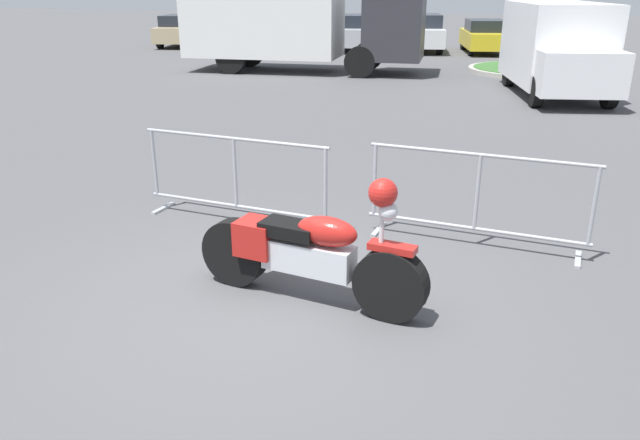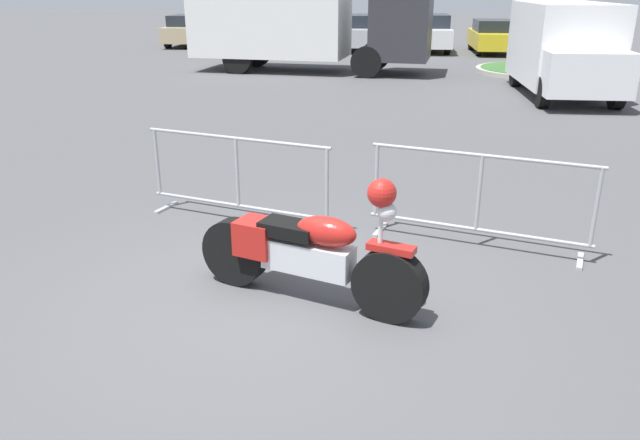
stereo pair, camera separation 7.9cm
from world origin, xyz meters
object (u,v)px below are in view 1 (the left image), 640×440
at_px(parked_car_red, 239,31).
at_px(parked_car_yellow, 484,36).
at_px(parked_car_blue, 296,31).
at_px(parked_car_silver, 357,32).
at_px(crowd_barrier_near, 235,178).
at_px(parked_car_white, 420,32).
at_px(parked_car_tan, 183,30).
at_px(delivery_van, 557,46).
at_px(crowd_barrier_far, 477,198).
at_px(motorcycle, 308,252).
at_px(box_truck, 290,20).

bearing_deg(parked_car_red, parked_car_yellow, -98.21).
distance_m(parked_car_blue, parked_car_silver, 2.73).
distance_m(crowd_barrier_near, parked_car_white, 21.44).
xyz_separation_m(crowd_barrier_near, parked_car_tan, (-11.20, 20.76, 0.15)).
bearing_deg(parked_car_silver, parked_car_tan, 82.64).
bearing_deg(delivery_van, parked_car_blue, -144.85).
xyz_separation_m(crowd_barrier_far, parked_car_tan, (-14.06, 20.76, 0.15)).
relative_size(motorcycle, parked_car_white, 0.47).
relative_size(crowd_barrier_far, delivery_van, 0.47).
xyz_separation_m(parked_car_tan, parked_car_blue, (5.45, 0.20, 0.04)).
bearing_deg(motorcycle, parked_car_blue, 118.18).
bearing_deg(parked_car_silver, delivery_van, -153.85).
bearing_deg(parked_car_blue, crowd_barrier_far, -167.66).
distance_m(box_truck, parked_car_yellow, 9.90).
xyz_separation_m(crowd_barrier_near, parked_car_silver, (-3.02, 21.14, 0.20)).
distance_m(parked_car_red, parked_car_yellow, 10.91).
xyz_separation_m(parked_car_tan, parked_car_red, (2.73, 0.19, 0.00)).
relative_size(box_truck, parked_car_white, 1.64).
xyz_separation_m(box_truck, parked_car_blue, (-2.13, 7.44, -0.89)).
bearing_deg(parked_car_white, box_truck, 147.25).
xyz_separation_m(motorcycle, parked_car_yellow, (1.00, 23.03, 0.20)).
distance_m(crowd_barrier_far, delivery_van, 11.05).
xyz_separation_m(crowd_barrier_near, parked_car_white, (-0.30, 21.44, 0.22)).
xyz_separation_m(delivery_van, parked_car_blue, (-10.19, 10.04, -0.49)).
relative_size(box_truck, delivery_van, 1.48).
bearing_deg(parked_car_yellow, parked_car_white, 77.07).
bearing_deg(parked_car_blue, crowd_barrier_near, -174.65).
height_order(crowd_barrier_far, parked_car_white, parked_car_white).
bearing_deg(delivery_van, box_truck, -118.15).
distance_m(crowd_barrier_far, parked_car_blue, 22.66).
distance_m(parked_car_red, parked_car_white, 8.19).
height_order(crowd_barrier_far, parked_car_yellow, parked_car_yellow).
height_order(box_truck, parked_car_blue, box_truck).
height_order(box_truck, parked_car_tan, box_truck).
xyz_separation_m(box_truck, delivery_van, (8.06, -2.60, -0.39)).
relative_size(delivery_van, parked_car_tan, 1.22).
height_order(crowd_barrier_near, delivery_van, delivery_van).
distance_m(delivery_van, parked_car_blue, 14.31).
xyz_separation_m(crowd_barrier_far, parked_car_silver, (-5.88, 21.14, 0.20)).
bearing_deg(delivery_van, parked_car_red, -138.12).
relative_size(parked_car_red, parked_car_white, 0.91).
distance_m(crowd_barrier_far, parked_car_yellow, 21.30).
height_order(parked_car_tan, parked_car_white, parked_car_white).
relative_size(crowd_barrier_far, parked_car_red, 0.57).
distance_m(box_truck, parked_car_white, 8.63).
height_order(parked_car_red, parked_car_white, parked_car_white).
bearing_deg(parked_car_blue, motorcycle, -172.44).
xyz_separation_m(box_truck, parked_car_red, (-4.86, 7.44, -0.93)).
bearing_deg(parked_car_blue, delivery_van, -144.58).
bearing_deg(parked_car_blue, box_truck, -174.01).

